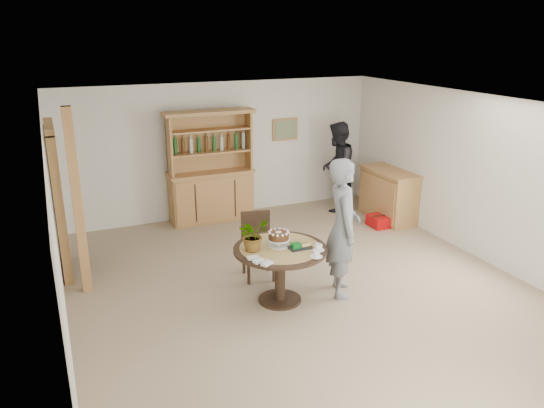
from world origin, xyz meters
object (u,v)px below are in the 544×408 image
Objects in this scene: teen_boy at (343,228)px; adult_person at (337,167)px; hutch at (211,184)px; dining_table at (280,258)px; dining_chair at (257,241)px; sideboard at (388,194)px; red_suitcase at (385,220)px.

teen_boy is 1.07× the size of adult_person.
hutch reaches higher than dining_table.
hutch reaches higher than dining_chair.
sideboard is 1.05× the size of dining_table.
red_suitcase is at bearing -129.03° from sideboard.
red_suitcase is (-0.24, -0.30, -0.37)m from sideboard.
red_suitcase is (2.05, 1.91, -0.83)m from teen_boy.
hutch is 3.35m from dining_table.
sideboard is 1.12m from adult_person.
dining_chair is 0.51× the size of teen_boy.
sideboard is at bearing 33.84° from dining_table.
dining_chair is (0.01, 0.83, -0.07)m from dining_table.
dining_table is at bearing -81.28° from dining_chair.
teen_boy is at bearing 18.30° from adult_person.
sideboard is 0.73× the size of adult_person.
hutch is at bearing 97.58° from dining_chair.
red_suitcase is (0.39, -1.14, -0.77)m from adult_person.
teen_boy is at bearing -77.80° from hutch.
dining_chair is at bearing -2.75° from adult_person.
teen_boy is 3.48m from adult_person.
dining_chair reaches higher than sideboard.
hutch is 3.25m from red_suitcase.
hutch is 1.18× the size of adult_person.
dining_chair is 1.57× the size of red_suitcase.
dining_chair is at bearing -92.06° from hutch.
sideboard reaches higher than red_suitcase.
hutch reaches higher than teen_boy.
dining_table is 0.69× the size of adult_person.
dining_table is at bearing -147.62° from red_suitcase.
teen_boy is 3.08× the size of red_suitcase.
red_suitcase is (2.80, -1.54, -0.59)m from hutch.
dining_chair is at bearing -160.79° from red_suitcase.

